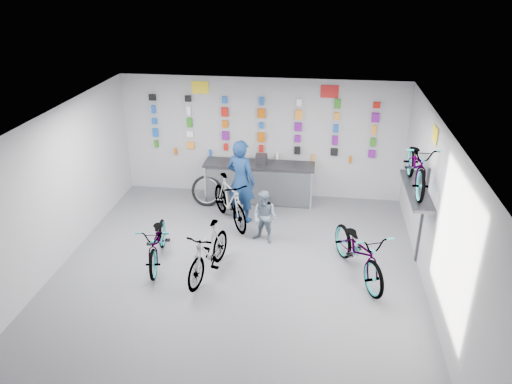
# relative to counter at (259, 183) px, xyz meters

# --- Properties ---
(floor) EXTENTS (8.00, 8.00, 0.00)m
(floor) POSITION_rel_counter_xyz_m (0.00, -3.54, -0.49)
(floor) COLOR #56565B
(floor) RESTS_ON ground
(ceiling) EXTENTS (8.00, 8.00, 0.00)m
(ceiling) POSITION_rel_counter_xyz_m (0.00, -3.54, 2.51)
(ceiling) COLOR white
(ceiling) RESTS_ON wall_back
(wall_back) EXTENTS (7.00, 0.00, 7.00)m
(wall_back) POSITION_rel_counter_xyz_m (0.00, 0.46, 1.01)
(wall_back) COLOR #AAAAAD
(wall_back) RESTS_ON floor
(wall_front) EXTENTS (7.00, 0.00, 7.00)m
(wall_front) POSITION_rel_counter_xyz_m (0.00, -7.54, 1.01)
(wall_front) COLOR #AAAAAD
(wall_front) RESTS_ON floor
(wall_left) EXTENTS (0.00, 8.00, 8.00)m
(wall_left) POSITION_rel_counter_xyz_m (-3.50, -3.54, 1.01)
(wall_left) COLOR #AAAAAD
(wall_left) RESTS_ON floor
(wall_right) EXTENTS (0.00, 8.00, 8.00)m
(wall_right) POSITION_rel_counter_xyz_m (3.50, -3.54, 1.01)
(wall_right) COLOR #AAAAAD
(wall_right) RESTS_ON floor
(counter) EXTENTS (2.70, 0.66, 1.00)m
(counter) POSITION_rel_counter_xyz_m (0.00, 0.00, 0.00)
(counter) COLOR black
(counter) RESTS_ON floor
(merch_wall) EXTENTS (5.57, 0.08, 1.56)m
(merch_wall) POSITION_rel_counter_xyz_m (0.12, 0.39, 1.31)
(merch_wall) COLOR #2C7A1B
(merch_wall) RESTS_ON wall_back
(wall_bracket) EXTENTS (0.39, 1.90, 2.00)m
(wall_bracket) POSITION_rel_counter_xyz_m (3.33, -2.34, 0.98)
(wall_bracket) COLOR #333338
(wall_bracket) RESTS_ON wall_right
(sign_left) EXTENTS (0.42, 0.02, 0.30)m
(sign_left) POSITION_rel_counter_xyz_m (-1.50, 0.44, 2.23)
(sign_left) COLOR yellow
(sign_left) RESTS_ON wall_back
(sign_right) EXTENTS (0.42, 0.02, 0.30)m
(sign_right) POSITION_rel_counter_xyz_m (1.60, 0.44, 2.23)
(sign_right) COLOR red
(sign_right) RESTS_ON wall_back
(sign_side) EXTENTS (0.02, 0.40, 0.30)m
(sign_side) POSITION_rel_counter_xyz_m (3.48, -2.34, 2.16)
(sign_side) COLOR yellow
(sign_side) RESTS_ON wall_right
(bike_left) EXTENTS (0.91, 1.86, 0.94)m
(bike_left) POSITION_rel_counter_xyz_m (-1.62, -3.06, -0.02)
(bike_left) COLOR gray
(bike_left) RESTS_ON floor
(bike_center) EXTENTS (0.85, 1.77, 1.02)m
(bike_center) POSITION_rel_counter_xyz_m (-0.52, -3.38, 0.03)
(bike_center) COLOR gray
(bike_center) RESTS_ON floor
(bike_right) EXTENTS (1.44, 2.19, 1.09)m
(bike_right) POSITION_rel_counter_xyz_m (2.28, -3.01, 0.06)
(bike_right) COLOR gray
(bike_right) RESTS_ON floor
(bike_service) EXTENTS (1.44, 1.82, 1.10)m
(bike_service) POSITION_rel_counter_xyz_m (-0.51, -1.24, 0.07)
(bike_service) COLOR gray
(bike_service) RESTS_ON floor
(bike_wall) EXTENTS (0.63, 1.80, 0.95)m
(bike_wall) POSITION_rel_counter_xyz_m (3.25, -2.34, 1.57)
(bike_wall) COLOR gray
(bike_wall) RESTS_ON wall_bracket
(clerk) EXTENTS (0.84, 0.71, 1.94)m
(clerk) POSITION_rel_counter_xyz_m (-0.28, -1.05, 0.48)
(clerk) COLOR navy
(clerk) RESTS_ON floor
(customer) EXTENTS (0.70, 0.63, 1.17)m
(customer) POSITION_rel_counter_xyz_m (0.37, -1.99, 0.10)
(customer) COLOR slate
(customer) RESTS_ON floor
(spare_wheel) EXTENTS (0.77, 0.32, 0.75)m
(spare_wheel) POSITION_rel_counter_xyz_m (-1.25, -0.37, -0.12)
(spare_wheel) COLOR black
(spare_wheel) RESTS_ON floor
(register) EXTENTS (0.29, 0.31, 0.22)m
(register) POSITION_rel_counter_xyz_m (0.05, 0.01, 0.62)
(register) COLOR black
(register) RESTS_ON counter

